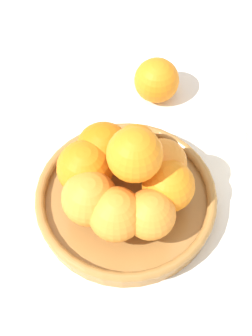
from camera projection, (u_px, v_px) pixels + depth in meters
ground_plane at (126, 206)px, 0.86m from camera, size 4.00×4.00×0.00m
fruit_bowl at (126, 200)px, 0.84m from camera, size 0.27×0.27×0.04m
orange_pile at (123, 177)px, 0.79m from camera, size 0.19×0.19×0.14m
stray_orange at (157, 80)px, 0.94m from camera, size 0.08×0.08×0.08m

